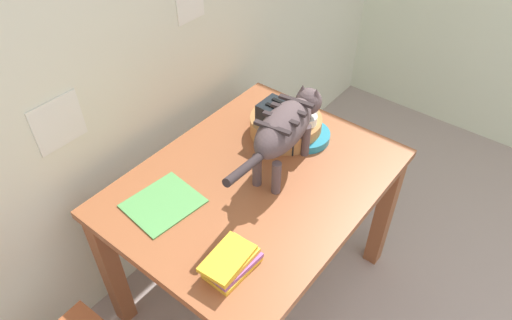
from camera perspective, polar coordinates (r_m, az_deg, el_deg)
name	(u,v)px	position (r m, az deg, el deg)	size (l,w,h in m)	color
wall_rear	(115,23)	(1.84, -17.06, 15.87)	(4.59, 0.11, 2.50)	silver
dining_table	(256,196)	(1.88, 0.00, -4.42)	(1.12, 0.86, 0.74)	brown
cat	(286,126)	(1.75, 3.79, 4.23)	(0.67, 0.20, 0.28)	#524244
saucer_bowl	(305,135)	(2.01, 6.14, 3.04)	(0.21, 0.21, 0.03)	teal
coffee_mug	(307,124)	(1.97, 6.32, 4.49)	(0.13, 0.09, 0.09)	white
magazine	(163,203)	(1.76, -11.42, -5.29)	(0.26, 0.22, 0.01)	#51994E
book_stack	(231,262)	(1.52, -3.15, -12.52)	(0.20, 0.13, 0.07)	yellow
wicker_basket	(286,125)	(2.01, 3.71, 4.37)	(0.31, 0.31, 0.09)	#AC7642
toaster	(282,124)	(1.95, 3.28, 4.46)	(0.12, 0.20, 0.18)	black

